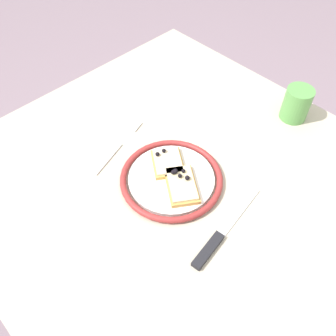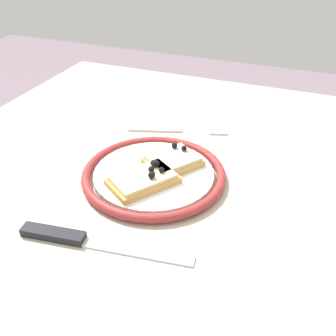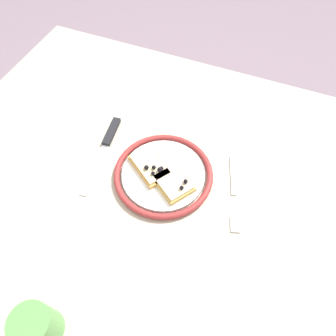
% 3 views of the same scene
% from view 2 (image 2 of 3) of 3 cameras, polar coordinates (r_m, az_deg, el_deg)
% --- Properties ---
extents(dining_table, '(1.06, 0.91, 0.78)m').
position_cam_2_polar(dining_table, '(0.67, -2.13, -11.63)').
color(dining_table, '#BCB29E').
rests_on(dining_table, ground_plane).
extents(plate, '(0.24, 0.24, 0.02)m').
position_cam_2_polar(plate, '(0.64, -2.08, -0.95)').
color(plate, white).
rests_on(plate, dining_table).
extents(pizza_slice_near, '(0.11, 0.11, 0.03)m').
position_cam_2_polar(pizza_slice_near, '(0.66, 0.62, 1.15)').
color(pizza_slice_near, tan).
rests_on(pizza_slice_near, plate).
extents(pizza_slice_far, '(0.12, 0.11, 0.03)m').
position_cam_2_polar(pizza_slice_far, '(0.61, -3.57, -1.64)').
color(pizza_slice_far, tan).
rests_on(pizza_slice_far, plate).
extents(knife, '(0.05, 0.24, 0.01)m').
position_cam_2_polar(knife, '(0.55, -13.36, -10.03)').
color(knife, silver).
rests_on(knife, dining_table).
extents(fork, '(0.08, 0.20, 0.00)m').
position_cam_2_polar(fork, '(0.79, 1.54, 5.50)').
color(fork, silver).
rests_on(fork, dining_table).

